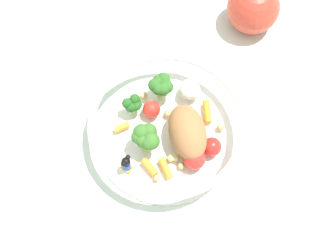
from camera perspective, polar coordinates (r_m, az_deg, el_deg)
The scene contains 3 objects.
ground_plane at distance 0.71m, azimuth 0.38°, elevation -1.35°, with size 2.40×2.40×0.00m, color silver.
food_container at distance 0.68m, azimuth 0.38°, elevation 0.18°, with size 0.22×0.22×0.06m.
loose_apple at distance 0.79m, azimuth 10.03°, elevation 13.59°, with size 0.08×0.08×0.10m.
Camera 1 is at (-0.26, -0.07, 0.66)m, focal length 51.63 mm.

